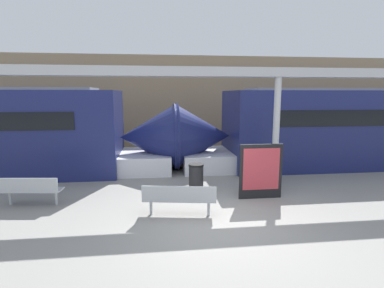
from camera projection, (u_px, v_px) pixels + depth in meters
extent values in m
plane|color=gray|center=(217.00, 224.00, 6.88)|extent=(60.00, 60.00, 0.00)
cube|color=#9E8460|center=(181.00, 103.00, 16.22)|extent=(56.00, 0.20, 5.00)
cone|color=navy|center=(202.00, 136.00, 11.93)|extent=(2.25, 2.63, 2.63)
cube|color=silver|center=(207.00, 159.00, 12.11)|extent=(2.02, 2.46, 0.70)
cone|color=navy|center=(149.00, 137.00, 11.69)|extent=(2.25, 2.63, 2.63)
cube|color=silver|center=(144.00, 161.00, 11.82)|extent=(2.02, 2.46, 0.70)
cube|color=#ADB2B7|center=(180.00, 199.00, 7.36)|extent=(1.84, 0.72, 0.04)
cube|color=#ADB2B7|center=(179.00, 194.00, 7.13)|extent=(1.77, 0.32, 0.37)
cylinder|color=#ADB2B7|center=(151.00, 207.00, 7.42)|extent=(0.07, 0.07, 0.40)
cylinder|color=#ADB2B7|center=(209.00, 208.00, 7.36)|extent=(0.07, 0.07, 0.40)
cube|color=#ADB2B7|center=(33.00, 190.00, 8.04)|extent=(1.59, 0.61, 0.04)
cube|color=#ADB2B7|center=(28.00, 185.00, 7.81)|extent=(1.54, 0.21, 0.37)
cylinder|color=#ADB2B7|center=(10.00, 198.00, 8.07)|extent=(0.07, 0.07, 0.40)
cylinder|color=#ADB2B7|center=(56.00, 198.00, 8.08)|extent=(0.07, 0.07, 0.40)
cylinder|color=black|center=(196.00, 178.00, 9.28)|extent=(0.45, 0.45, 0.78)
cylinder|color=black|center=(196.00, 165.00, 9.22)|extent=(0.47, 0.47, 0.06)
cube|color=black|center=(261.00, 172.00, 8.50)|extent=(1.24, 0.06, 1.58)
cube|color=#B73842|center=(261.00, 169.00, 8.46)|extent=(1.06, 0.01, 1.20)
cylinder|color=silver|center=(276.00, 133.00, 9.60)|extent=(0.21, 0.21, 3.48)
cube|color=#B7B7BC|center=(279.00, 73.00, 9.29)|extent=(28.00, 0.60, 0.28)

